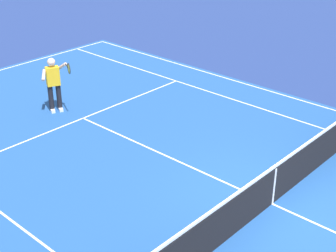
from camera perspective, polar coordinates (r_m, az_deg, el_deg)
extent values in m
plane|color=navy|center=(11.13, 11.71, -8.65)|extent=(60.00, 60.00, 0.00)
cube|color=#1E4C93|center=(11.13, 11.71, -8.65)|extent=(24.20, 11.40, 0.00)
cube|color=white|center=(14.87, -9.64, 0.89)|extent=(0.05, 8.22, 0.01)
cube|color=white|center=(11.13, 11.72, -8.63)|extent=(12.80, 0.05, 0.01)
cube|color=black|center=(10.89, 11.92, -6.74)|extent=(0.02, 11.60, 0.88)
cube|color=white|center=(10.63, 12.17, -4.43)|extent=(0.04, 11.60, 0.06)
cube|color=white|center=(10.89, 11.92, -6.74)|extent=(0.04, 0.06, 0.88)
cylinder|color=black|center=(15.35, -13.17, 3.21)|extent=(0.15, 0.15, 0.74)
cube|color=white|center=(15.46, -12.98, 1.75)|extent=(0.30, 0.22, 0.09)
cylinder|color=black|center=(15.39, -12.30, 3.36)|extent=(0.15, 0.15, 0.74)
cube|color=white|center=(15.49, -12.11, 1.90)|extent=(0.30, 0.22, 0.09)
cube|color=yellow|center=(15.14, -12.98, 5.55)|extent=(0.38, 0.45, 0.56)
sphere|color=beige|center=(15.00, -13.14, 7.11)|extent=(0.23, 0.23, 0.23)
cylinder|color=beige|center=(14.89, -13.95, 5.64)|extent=(0.36, 0.35, 0.26)
cylinder|color=beige|center=(14.91, -11.91, 6.69)|extent=(0.42, 0.13, 0.30)
cylinder|color=#232326|center=(14.59, -11.46, 6.77)|extent=(0.27, 0.15, 0.04)
torus|color=#232326|center=(14.32, -11.21, 6.42)|extent=(0.30, 0.15, 0.31)
cylinder|color=#C6D84C|center=(14.32, -11.21, 6.42)|extent=(0.25, 0.12, 0.27)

